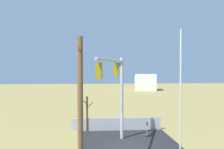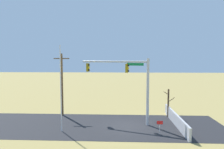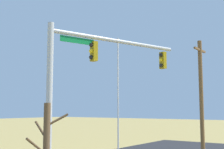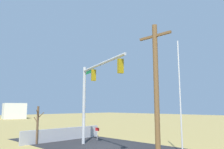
# 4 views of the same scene
# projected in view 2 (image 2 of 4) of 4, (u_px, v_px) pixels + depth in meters

# --- Properties ---
(ground_plane) EXTENTS (160.00, 160.00, 0.00)m
(ground_plane) POSITION_uv_depth(u_px,v_px,m) (127.00, 126.00, 20.34)
(ground_plane) COLOR #9E894C
(road_surface) EXTENTS (28.00, 8.00, 0.01)m
(road_surface) POSITION_uv_depth(u_px,v_px,m) (89.00, 125.00, 20.51)
(road_surface) COLOR #232326
(road_surface) RESTS_ON ground_plane
(sidewalk_corner) EXTENTS (6.00, 6.00, 0.01)m
(sidewalk_corner) POSITION_uv_depth(u_px,v_px,m) (157.00, 125.00, 20.54)
(sidewalk_corner) COLOR #B7B5AD
(sidewalk_corner) RESTS_ON ground_plane
(retaining_fence) EXTENTS (0.20, 8.78, 1.22)m
(retaining_fence) POSITION_uv_depth(u_px,v_px,m) (176.00, 119.00, 20.54)
(retaining_fence) COLOR #A8A8AD
(retaining_fence) RESTS_ON ground_plane
(signal_mast) EXTENTS (7.35, 2.64, 6.99)m
(signal_mast) POSITION_uv_depth(u_px,v_px,m) (129.00, 78.00, 20.91)
(signal_mast) COLOR #B2B5BA
(signal_mast) RESTS_ON ground_plane
(flagpole) EXTENTS (0.10, 0.10, 8.21)m
(flagpole) POSITION_uv_depth(u_px,v_px,m) (61.00, 89.00, 18.47)
(flagpole) COLOR silver
(flagpole) RESTS_ON ground_plane
(utility_pole) EXTENTS (1.90, 0.26, 7.58)m
(utility_pole) POSITION_uv_depth(u_px,v_px,m) (62.00, 83.00, 23.90)
(utility_pole) COLOR brown
(utility_pole) RESTS_ON ground_plane
(bare_tree) EXTENTS (1.27, 1.02, 3.36)m
(bare_tree) POSITION_uv_depth(u_px,v_px,m) (168.00, 103.00, 23.31)
(bare_tree) COLOR brown
(bare_tree) RESTS_ON ground_plane
(open_sign) EXTENTS (0.56, 0.04, 1.22)m
(open_sign) POSITION_uv_depth(u_px,v_px,m) (160.00, 124.00, 18.09)
(open_sign) COLOR silver
(open_sign) RESTS_ON ground_plane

